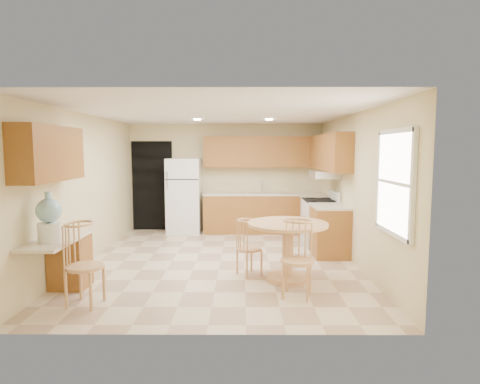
{
  "coord_description": "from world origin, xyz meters",
  "views": [
    {
      "loc": [
        0.36,
        -6.7,
        1.9
      ],
      "look_at": [
        0.34,
        0.3,
        1.16
      ],
      "focal_mm": 30.0,
      "sensor_mm": 36.0,
      "label": 1
    }
  ],
  "objects_px": {
    "refrigerator": "(184,196)",
    "chair_table_b": "(298,253)",
    "dining_table": "(288,243)",
    "water_crock": "(49,219)",
    "stove": "(320,222)",
    "chair_desk": "(81,258)",
    "chair_table_a": "(249,243)"
  },
  "relations": [
    {
      "from": "stove",
      "to": "chair_desk",
      "type": "xyz_separation_m",
      "value": [
        -3.47,
        -3.23,
        0.15
      ]
    },
    {
      "from": "chair_table_b",
      "to": "dining_table",
      "type": "bearing_deg",
      "value": -70.98
    },
    {
      "from": "refrigerator",
      "to": "chair_table_a",
      "type": "bearing_deg",
      "value": -66.13
    },
    {
      "from": "chair_desk",
      "to": "chair_table_b",
      "type": "bearing_deg",
      "value": 105.34
    },
    {
      "from": "dining_table",
      "to": "chair_table_b",
      "type": "xyz_separation_m",
      "value": [
        0.05,
        -0.74,
        0.04
      ]
    },
    {
      "from": "chair_table_a",
      "to": "chair_table_b",
      "type": "relative_size",
      "value": 0.86
    },
    {
      "from": "refrigerator",
      "to": "chair_table_b",
      "type": "distance_m",
      "value": 4.62
    },
    {
      "from": "dining_table",
      "to": "chair_desk",
      "type": "height_order",
      "value": "chair_desk"
    },
    {
      "from": "refrigerator",
      "to": "water_crock",
      "type": "xyz_separation_m",
      "value": [
        -1.05,
        -4.26,
        0.2
      ]
    },
    {
      "from": "chair_desk",
      "to": "stove",
      "type": "bearing_deg",
      "value": 141.71
    },
    {
      "from": "stove",
      "to": "chair_table_a",
      "type": "height_order",
      "value": "stove"
    },
    {
      "from": "dining_table",
      "to": "water_crock",
      "type": "bearing_deg",
      "value": -164.22
    },
    {
      "from": "stove",
      "to": "chair_table_a",
      "type": "relative_size",
      "value": 1.29
    },
    {
      "from": "stove",
      "to": "chair_desk",
      "type": "relative_size",
      "value": 1.08
    },
    {
      "from": "chair_table_b",
      "to": "chair_desk",
      "type": "bearing_deg",
      "value": 21.7
    },
    {
      "from": "chair_table_a",
      "to": "stove",
      "type": "bearing_deg",
      "value": 111.12
    },
    {
      "from": "chair_table_a",
      "to": "water_crock",
      "type": "distance_m",
      "value": 2.74
    },
    {
      "from": "chair_desk",
      "to": "water_crock",
      "type": "relative_size",
      "value": 1.62
    },
    {
      "from": "refrigerator",
      "to": "chair_desk",
      "type": "relative_size",
      "value": 1.69
    },
    {
      "from": "chair_table_b",
      "to": "water_crock",
      "type": "relative_size",
      "value": 1.58
    },
    {
      "from": "chair_table_a",
      "to": "chair_table_b",
      "type": "distance_m",
      "value": 1.1
    },
    {
      "from": "chair_table_b",
      "to": "stove",
      "type": "bearing_deg",
      "value": -90.91
    },
    {
      "from": "stove",
      "to": "chair_table_a",
      "type": "xyz_separation_m",
      "value": [
        -1.44,
        -2.01,
        0.05
      ]
    },
    {
      "from": "chair_table_a",
      "to": "refrigerator",
      "type": "bearing_deg",
      "value": 170.63
    },
    {
      "from": "stove",
      "to": "chair_table_b",
      "type": "relative_size",
      "value": 1.11
    },
    {
      "from": "stove",
      "to": "dining_table",
      "type": "height_order",
      "value": "stove"
    },
    {
      "from": "refrigerator",
      "to": "chair_table_b",
      "type": "bearing_deg",
      "value": -63.91
    },
    {
      "from": "water_crock",
      "to": "chair_desk",
      "type": "bearing_deg",
      "value": -22.74
    },
    {
      "from": "refrigerator",
      "to": "chair_table_b",
      "type": "relative_size",
      "value": 1.73
    },
    {
      "from": "water_crock",
      "to": "refrigerator",
      "type": "bearing_deg",
      "value": 76.15
    },
    {
      "from": "chair_table_b",
      "to": "chair_desk",
      "type": "xyz_separation_m",
      "value": [
        -2.63,
        -0.3,
        0.01
      ]
    },
    {
      "from": "stove",
      "to": "chair_table_b",
      "type": "bearing_deg",
      "value": -106.08
    }
  ]
}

